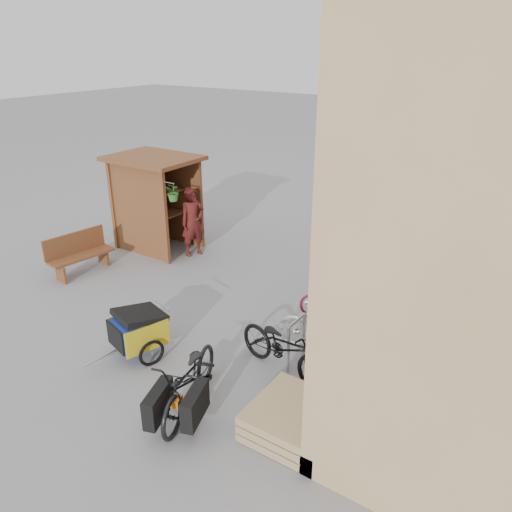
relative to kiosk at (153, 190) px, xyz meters
The scene contains 17 objects.
ground 4.39m from the kiosk, 37.02° to the right, with size 80.00×80.00×0.00m, color gray.
kiosk is the anchor object (origin of this frame).
bike_rack 5.67m from the kiosk, ahead, with size 0.05×5.35×0.86m.
pallet_stack 7.50m from the kiosk, 31.66° to the right, with size 1.00×1.20×0.40m.
bench 2.39m from the kiosk, 100.78° to the right, with size 0.68×1.56×0.95m.
shopping_carts 7.61m from the kiosk, 33.73° to the left, with size 0.59×1.63×1.06m.
child_trailer 5.00m from the kiosk, 49.28° to the right, with size 0.98×1.53×0.88m.
cargo_bike 6.56m from the kiosk, 41.61° to the right, with size 1.22×2.00×0.99m.
person_kiosk 1.33m from the kiosk, ahead, with size 0.63×0.42×1.74m, color maroon.
bike_0 6.30m from the kiosk, 26.76° to the right, with size 0.66×1.88×0.99m, color black.
bike_1 6.17m from the kiosk, 18.24° to the right, with size 0.45×1.58×0.95m, color silver.
bike_2 5.75m from the kiosk, ahead, with size 0.53×1.52×0.80m, color maroon.
bike_3 5.71m from the kiosk, ahead, with size 0.43×1.52×0.91m, color #A5A5AA.
bike_4 5.64m from the kiosk, ahead, with size 0.61×1.76×0.93m, color maroon.
bike_5 5.74m from the kiosk, ahead, with size 0.45×1.59×0.95m, color maroon.
bike_6 5.90m from the kiosk, 15.26° to the left, with size 0.64×1.84×0.97m, color silver.
bike_7 6.07m from the kiosk, 19.73° to the left, with size 0.45×1.60×0.96m, color silver.
Camera 1 is at (5.63, -6.18, 5.02)m, focal length 35.00 mm.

